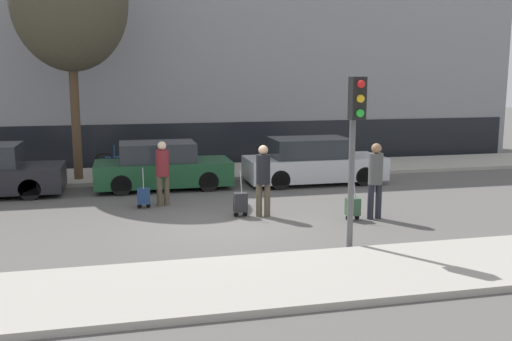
{
  "coord_description": "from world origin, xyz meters",
  "views": [
    {
      "loc": [
        -2.21,
        -12.44,
        3.42
      ],
      "look_at": [
        1.14,
        1.8,
        0.95
      ],
      "focal_mm": 40.0,
      "sensor_mm": 36.0,
      "label": 1
    }
  ],
  "objects_px": {
    "traffic_light": "(355,128)",
    "bare_tree_near_crossing": "(69,1)",
    "parked_car_1": "(162,167)",
    "trolley_center": "(241,202)",
    "pedestrian_center": "(263,176)",
    "pedestrian_right": "(375,176)",
    "pedestrian_left": "(163,169)",
    "trolley_left": "(144,196)",
    "parked_bicycle": "(120,162)",
    "parked_car_2": "(313,162)",
    "trolley_right": "(353,207)"
  },
  "relations": [
    {
      "from": "trolley_right",
      "to": "parked_bicycle",
      "type": "distance_m",
      "value": 9.03
    },
    {
      "from": "trolley_left",
      "to": "trolley_right",
      "type": "bearing_deg",
      "value": -26.37
    },
    {
      "from": "parked_car_1",
      "to": "parked_bicycle",
      "type": "bearing_deg",
      "value": 117.41
    },
    {
      "from": "pedestrian_left",
      "to": "pedestrian_center",
      "type": "height_order",
      "value": "pedestrian_center"
    },
    {
      "from": "parked_car_2",
      "to": "trolley_left",
      "type": "bearing_deg",
      "value": -156.79
    },
    {
      "from": "pedestrian_left",
      "to": "trolley_center",
      "type": "relative_size",
      "value": 1.51
    },
    {
      "from": "trolley_center",
      "to": "pedestrian_right",
      "type": "relative_size",
      "value": 0.62
    },
    {
      "from": "pedestrian_center",
      "to": "parked_car_2",
      "type": "bearing_deg",
      "value": 68.64
    },
    {
      "from": "pedestrian_right",
      "to": "parked_bicycle",
      "type": "xyz_separation_m",
      "value": [
        -5.91,
        7.27,
        -0.55
      ]
    },
    {
      "from": "parked_bicycle",
      "to": "parked_car_2",
      "type": "bearing_deg",
      "value": -23.41
    },
    {
      "from": "parked_car_2",
      "to": "trolley_right",
      "type": "distance_m",
      "value": 4.73
    },
    {
      "from": "bare_tree_near_crossing",
      "to": "trolley_right",
      "type": "bearing_deg",
      "value": -44.23
    },
    {
      "from": "pedestrian_center",
      "to": "parked_bicycle",
      "type": "relative_size",
      "value": 0.99
    },
    {
      "from": "parked_car_2",
      "to": "traffic_light",
      "type": "height_order",
      "value": "traffic_light"
    },
    {
      "from": "traffic_light",
      "to": "bare_tree_near_crossing",
      "type": "xyz_separation_m",
      "value": [
        -5.72,
        8.72,
        3.21
      ]
    },
    {
      "from": "parked_car_2",
      "to": "trolley_left",
      "type": "xyz_separation_m",
      "value": [
        -5.38,
        -2.31,
        -0.35
      ]
    },
    {
      "from": "trolley_left",
      "to": "trolley_center",
      "type": "xyz_separation_m",
      "value": [
        2.26,
        -1.43,
        0.03
      ]
    },
    {
      "from": "parked_car_2",
      "to": "trolley_center",
      "type": "distance_m",
      "value": 4.88
    },
    {
      "from": "parked_car_2",
      "to": "trolley_center",
      "type": "relative_size",
      "value": 3.87
    },
    {
      "from": "pedestrian_right",
      "to": "traffic_light",
      "type": "bearing_deg",
      "value": -123.24
    },
    {
      "from": "trolley_center",
      "to": "traffic_light",
      "type": "xyz_separation_m",
      "value": [
        1.57,
        -3.16,
        2.07
      ]
    },
    {
      "from": "parked_car_2",
      "to": "pedestrian_right",
      "type": "xyz_separation_m",
      "value": [
        -0.05,
        -4.69,
        0.37
      ]
    },
    {
      "from": "pedestrian_left",
      "to": "trolley_left",
      "type": "xyz_separation_m",
      "value": [
        -0.51,
        -0.2,
        -0.65
      ]
    },
    {
      "from": "parked_car_1",
      "to": "pedestrian_center",
      "type": "bearing_deg",
      "value": -62.21
    },
    {
      "from": "parked_car_2",
      "to": "parked_bicycle",
      "type": "height_order",
      "value": "parked_car_2"
    },
    {
      "from": "parked_car_1",
      "to": "pedestrian_left",
      "type": "relative_size",
      "value": 2.38
    },
    {
      "from": "pedestrian_left",
      "to": "bare_tree_near_crossing",
      "type": "height_order",
      "value": "bare_tree_near_crossing"
    },
    {
      "from": "trolley_center",
      "to": "pedestrian_right",
      "type": "distance_m",
      "value": 3.29
    },
    {
      "from": "trolley_left",
      "to": "trolley_right",
      "type": "distance_m",
      "value": 5.34
    },
    {
      "from": "traffic_light",
      "to": "parked_bicycle",
      "type": "bearing_deg",
      "value": 114.94
    },
    {
      "from": "pedestrian_left",
      "to": "pedestrian_center",
      "type": "bearing_deg",
      "value": -58.11
    },
    {
      "from": "parked_car_1",
      "to": "trolley_center",
      "type": "distance_m",
      "value": 4.28
    },
    {
      "from": "parked_car_1",
      "to": "parked_bicycle",
      "type": "xyz_separation_m",
      "value": [
        -1.23,
        2.37,
        -0.17
      ]
    },
    {
      "from": "trolley_center",
      "to": "trolley_right",
      "type": "xyz_separation_m",
      "value": [
        2.53,
        -0.94,
        -0.03
      ]
    },
    {
      "from": "pedestrian_center",
      "to": "parked_bicycle",
      "type": "distance_m",
      "value": 7.29
    },
    {
      "from": "pedestrian_center",
      "to": "pedestrian_right",
      "type": "xyz_separation_m",
      "value": [
        2.54,
        -0.83,
        0.05
      ]
    },
    {
      "from": "parked_car_2",
      "to": "trolley_right",
      "type": "bearing_deg",
      "value": -97.28
    },
    {
      "from": "traffic_light",
      "to": "bare_tree_near_crossing",
      "type": "distance_m",
      "value": 10.91
    },
    {
      "from": "parked_car_2",
      "to": "trolley_left",
      "type": "height_order",
      "value": "parked_car_2"
    },
    {
      "from": "pedestrian_center",
      "to": "pedestrian_right",
      "type": "relative_size",
      "value": 0.96
    },
    {
      "from": "pedestrian_left",
      "to": "trolley_center",
      "type": "bearing_deg",
      "value": -63.7
    },
    {
      "from": "pedestrian_left",
      "to": "bare_tree_near_crossing",
      "type": "xyz_separation_m",
      "value": [
        -2.4,
        3.93,
        4.67
      ]
    },
    {
      "from": "parked_car_2",
      "to": "pedestrian_left",
      "type": "height_order",
      "value": "pedestrian_left"
    },
    {
      "from": "pedestrian_center",
      "to": "trolley_left",
      "type": "bearing_deg",
      "value": 163.48
    },
    {
      "from": "trolley_center",
      "to": "bare_tree_near_crossing",
      "type": "bearing_deg",
      "value": 126.74
    },
    {
      "from": "pedestrian_left",
      "to": "traffic_light",
      "type": "relative_size",
      "value": 0.5
    },
    {
      "from": "trolley_left",
      "to": "parked_bicycle",
      "type": "distance_m",
      "value": 4.93
    },
    {
      "from": "pedestrian_left",
      "to": "parked_bicycle",
      "type": "distance_m",
      "value": 4.84
    },
    {
      "from": "pedestrian_right",
      "to": "traffic_light",
      "type": "xyz_separation_m",
      "value": [
        -1.5,
        -2.22,
        1.38
      ]
    },
    {
      "from": "pedestrian_right",
      "to": "bare_tree_near_crossing",
      "type": "xyz_separation_m",
      "value": [
        -7.22,
        6.5,
        4.59
      ]
    }
  ]
}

